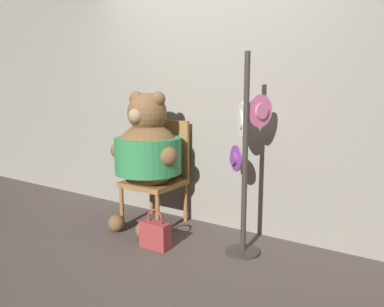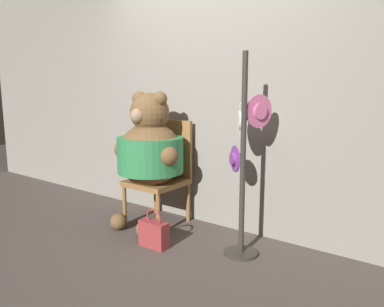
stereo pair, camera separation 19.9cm
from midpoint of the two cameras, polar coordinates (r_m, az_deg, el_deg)
ground_plane at (r=3.30m, az=-2.38°, el=-14.07°), size 14.00×14.00×0.00m
wall_back at (r=3.64m, az=5.21°, el=10.52°), size 8.00×0.10×2.76m
chair at (r=3.77m, az=-2.98°, el=-2.58°), size 0.50×0.52×1.02m
teddy_bear at (r=3.60m, az=-4.87°, el=0.46°), size 0.77×0.68×1.31m
hat_display_rack at (r=3.04m, az=9.76°, el=-0.70°), size 0.37×0.40×1.62m
handbag_on_ground at (r=3.26m, az=-4.06°, el=-12.04°), size 0.26×0.11×0.34m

